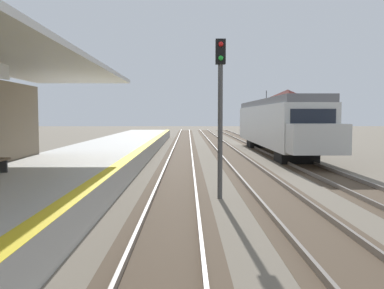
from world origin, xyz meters
TOP-DOWN VIEW (x-y plane):
  - station_platform at (-2.50, 16.00)m, footprint 5.00×80.00m
  - track_pair_nearest_platform at (1.90, 20.00)m, footprint 2.34×120.00m
  - track_pair_middle at (5.30, 20.00)m, footprint 2.34×120.00m
  - track_pair_far_side at (8.70, 20.00)m, footprint 2.34×120.00m
  - approaching_train at (8.70, 31.72)m, footprint 2.93×19.60m
  - rail_signal_post at (3.40, 15.65)m, footprint 0.32×0.34m
  - distant_trackside_house at (16.34, 60.30)m, footprint 6.60×5.28m

SIDE VIEW (x-z plane):
  - track_pair_nearest_platform at x=1.90m, z-range -0.03..0.13m
  - track_pair_middle at x=5.30m, z-range -0.03..0.13m
  - track_pair_far_side at x=8.70m, z-range -0.03..0.13m
  - station_platform at x=-2.50m, z-range 0.00..0.90m
  - approaching_train at x=8.70m, z-range -0.20..4.56m
  - rail_signal_post at x=3.40m, z-range 0.59..5.79m
  - distant_trackside_house at x=16.34m, z-range 0.14..6.54m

